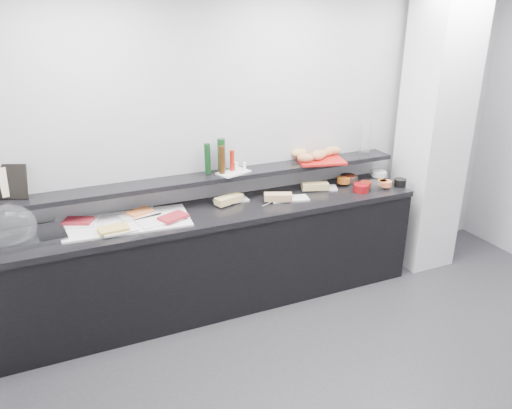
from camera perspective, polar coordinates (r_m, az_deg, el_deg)
name	(u,v)px	position (r m, az deg, el deg)	size (l,w,h in m)	color
ground	(405,407)	(3.73, 16.66, -21.33)	(5.00, 5.00, 0.00)	#2D2D30
back_wall	(277,141)	(4.56, 2.42, 7.31)	(5.00, 0.02, 2.70)	#A7A9AE
column	(433,133)	(5.12, 19.62, 7.69)	(0.50, 0.50, 2.70)	white
buffet_cabinet	(218,260)	(4.39, -4.33, -6.35)	(3.60, 0.60, 0.85)	black
counter_top	(217,213)	(4.20, -4.50, -0.93)	(3.62, 0.62, 0.05)	black
wall_shelf	(209,178)	(4.26, -5.39, 3.07)	(3.60, 0.25, 0.04)	black
cloche_base	(28,238)	(4.00, -24.59, -3.46)	(0.51, 0.34, 0.04)	#AFB2B6
cloche_dome	(7,228)	(3.95, -26.55, -2.45)	(0.40, 0.27, 0.34)	silver
linen_runner	(127,222)	(4.05, -14.50, -1.99)	(0.96, 0.46, 0.01)	silver
platter_meat_a	(75,223)	(4.13, -19.99, -1.95)	(0.33, 0.22, 0.01)	white
food_meat_a	(78,221)	(4.10, -19.66, -1.76)	(0.21, 0.14, 0.02)	maroon
platter_salmon	(140,215)	(4.13, -13.17, -1.16)	(0.31, 0.20, 0.01)	silver
food_salmon	(140,212)	(4.14, -13.14, -0.82)	(0.19, 0.12, 0.02)	orange
platter_cheese	(120,229)	(3.90, -15.31, -2.77)	(0.26, 0.17, 0.01)	white
food_cheese	(113,229)	(3.88, -15.98, -2.69)	(0.22, 0.14, 0.02)	gold
platter_meat_b	(158,220)	(4.00, -11.09, -1.75)	(0.33, 0.22, 0.01)	white
food_meat_b	(173,217)	(3.99, -9.42, -1.41)	(0.22, 0.14, 0.02)	maroon
sandwich_plate_left	(231,200)	(4.36, -2.88, 0.46)	(0.30, 0.13, 0.01)	white
sandwich_food_left	(229,199)	(4.28, -3.11, 0.58)	(0.25, 0.10, 0.06)	#D8BD71
tongs_left	(237,202)	(4.30, -2.22, 0.33)	(0.01, 0.01, 0.16)	#ACAFB3
sandwich_plate_mid	(290,199)	(4.40, 3.89, 0.66)	(0.33, 0.14, 0.01)	white
sandwich_food_mid	(278,197)	(4.33, 2.53, 0.88)	(0.24, 0.09, 0.06)	tan
tongs_mid	(268,204)	(4.25, 1.37, 0.10)	(0.01, 0.01, 0.16)	#B3B6BA
sandwich_plate_right	(319,188)	(4.69, 7.20, 1.89)	(0.33, 0.14, 0.01)	silver
sandwich_food_right	(315,186)	(4.62, 6.77, 2.11)	(0.24, 0.09, 0.06)	tan
tongs_right	(318,189)	(4.62, 7.12, 1.75)	(0.01, 0.01, 0.16)	silver
bowl_glass_fruit	(348,179)	(4.88, 10.52, 2.83)	(0.17, 0.17, 0.07)	white
fill_glass_fruit	(343,180)	(4.81, 9.97, 2.74)	(0.12, 0.12, 0.05)	#C8631B
bowl_black_jam	(348,178)	(4.90, 10.43, 2.95)	(0.14, 0.14, 0.07)	black
fill_black_jam	(350,178)	(4.88, 10.70, 2.96)	(0.10, 0.10, 0.05)	#52150B
bowl_glass_cream	(378,174)	(5.09, 13.82, 3.35)	(0.18, 0.18, 0.07)	white
fill_glass_cream	(379,174)	(5.07, 13.89, 3.43)	(0.14, 0.14, 0.05)	white
bowl_red_jam	(361,188)	(4.67, 11.92, 1.86)	(0.14, 0.14, 0.07)	maroon
fill_red_jam	(366,184)	(4.74, 12.47, 2.27)	(0.11, 0.11, 0.05)	#5D170D
bowl_glass_salmon	(375,186)	(4.76, 13.49, 2.11)	(0.15, 0.15, 0.07)	silver
fill_glass_salmon	(386,184)	(4.80, 14.59, 2.34)	(0.11, 0.11, 0.05)	orange
bowl_black_fruit	(400,183)	(4.90, 16.15, 2.42)	(0.11, 0.11, 0.07)	black
fill_black_fruit	(382,183)	(4.82, 14.24, 2.42)	(0.09, 0.09, 0.05)	orange
framed_print	(13,182)	(4.11, -26.07, 2.37)	(0.22, 0.02, 0.26)	black
print_art	(13,181)	(4.12, -26.02, 2.43)	(0.18, 0.00, 0.22)	beige
condiment_tray	(233,172)	(4.30, -2.59, 3.68)	(0.27, 0.17, 0.01)	white
bottle_green_a	(208,159)	(4.23, -5.56, 5.24)	(0.05, 0.05, 0.26)	black
bottle_brown	(222,160)	(4.22, -3.92, 5.12)	(0.05, 0.05, 0.24)	#381F0A
bottle_green_b	(221,155)	(4.30, -3.97, 5.69)	(0.07, 0.07, 0.28)	#0F3916
bottle_hot	(232,160)	(4.31, -2.75, 5.06)	(0.04, 0.04, 0.18)	#B41A0C
shaker_salt	(236,166)	(4.33, -2.28, 4.40)	(0.03, 0.03, 0.07)	white
shaker_pepper	(245,166)	(4.32, -1.32, 4.37)	(0.03, 0.03, 0.07)	white
bread_tray	(321,161)	(4.65, 7.43, 4.99)	(0.42, 0.29, 0.02)	#B61713
bread_roll_nw	(299,153)	(4.68, 4.98, 5.87)	(0.16, 0.10, 0.08)	tan
bread_roll_n	(329,152)	(4.77, 8.30, 6.01)	(0.12, 0.08, 0.08)	#C17B49
bread_roll_ne	(334,150)	(4.81, 8.90, 6.12)	(0.14, 0.09, 0.08)	#B37C44
bread_roll_sw	(306,158)	(4.54, 5.68, 5.33)	(0.15, 0.10, 0.08)	#B37044
bread_roll_s	(318,156)	(4.62, 7.15, 5.55)	(0.14, 0.09, 0.08)	#BA7647
bread_roll_mide	(319,154)	(4.66, 7.22, 5.70)	(0.16, 0.10, 0.08)	#BB7F47
carafe	(365,139)	(4.94, 12.38, 7.37)	(0.10, 0.10, 0.30)	white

